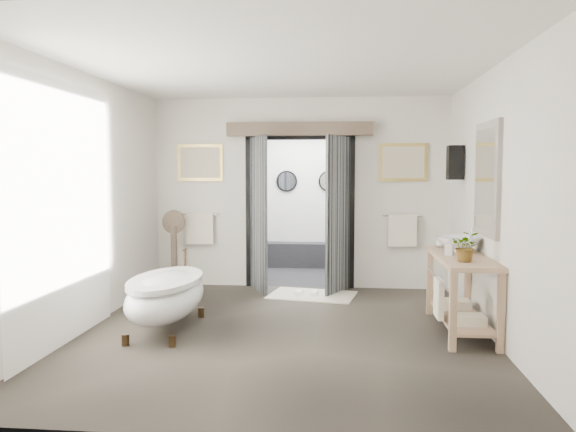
% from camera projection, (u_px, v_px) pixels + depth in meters
% --- Properties ---
extents(ground_plane, '(5.00, 5.00, 0.00)m').
position_uv_depth(ground_plane, '(283.00, 332.00, 6.23)').
color(ground_plane, '#484137').
extents(room_shell, '(4.52, 5.02, 2.91)m').
position_uv_depth(room_shell, '(278.00, 164.00, 5.96)').
color(room_shell, silver).
rests_on(room_shell, ground_plane).
extents(shower_room, '(2.22, 2.01, 2.51)m').
position_uv_depth(shower_room, '(306.00, 220.00, 10.12)').
color(shower_room, black).
rests_on(shower_room, ground_plane).
extents(back_wall_dressing, '(3.82, 0.77, 2.52)m').
position_uv_depth(back_wall_dressing, '(299.00, 186.00, 8.40)').
color(back_wall_dressing, black).
rests_on(back_wall_dressing, ground_plane).
extents(clawfoot_tub, '(0.75, 1.67, 0.82)m').
position_uv_depth(clawfoot_tub, '(166.00, 295.00, 6.29)').
color(clawfoot_tub, '#392817').
rests_on(clawfoot_tub, ground_plane).
extents(vanity, '(0.57, 1.60, 0.85)m').
position_uv_depth(vanity, '(459.00, 287.00, 6.23)').
color(vanity, tan).
rests_on(vanity, ground_plane).
extents(pedestal_mirror, '(0.35, 0.23, 1.20)m').
position_uv_depth(pedestal_mirror, '(174.00, 256.00, 8.47)').
color(pedestal_mirror, brown).
rests_on(pedestal_mirror, ground_plane).
extents(rug, '(1.33, 1.01, 0.01)m').
position_uv_depth(rug, '(312.00, 295.00, 8.08)').
color(rug, beige).
rests_on(rug, ground_plane).
extents(slippers, '(0.33, 0.24, 0.05)m').
position_uv_depth(slippers, '(306.00, 292.00, 8.11)').
color(slippers, white).
rests_on(slippers, rug).
extents(basin, '(0.66, 0.66, 0.17)m').
position_uv_depth(basin, '(459.00, 244.00, 6.53)').
color(basin, white).
rests_on(basin, vanity).
extents(plant, '(0.34, 0.31, 0.32)m').
position_uv_depth(plant, '(466.00, 246.00, 5.80)').
color(plant, gray).
rests_on(plant, vanity).
extents(soap_bottle_a, '(0.11, 0.11, 0.19)m').
position_uv_depth(soap_bottle_a, '(449.00, 247.00, 6.25)').
color(soap_bottle_a, gray).
rests_on(soap_bottle_a, vanity).
extents(soap_bottle_b, '(0.15, 0.15, 0.17)m').
position_uv_depth(soap_bottle_b, '(441.00, 240.00, 6.93)').
color(soap_bottle_b, gray).
rests_on(soap_bottle_b, vanity).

